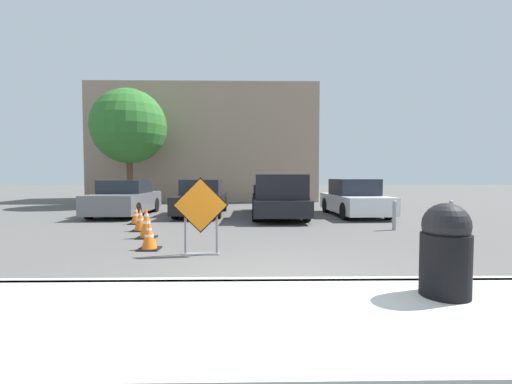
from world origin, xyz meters
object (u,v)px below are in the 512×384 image
at_px(road_closed_sign, 201,212).
at_px(traffic_cone_second, 146,223).
at_px(traffic_cone_nearest, 149,236).
at_px(bollard_second, 451,214).
at_px(bollard_nearest, 394,214).
at_px(traffic_cone_fourth, 136,215).
at_px(parked_car_second, 202,198).
at_px(traffic_cone_third, 140,220).
at_px(parked_car_nearest, 125,199).
at_px(parked_car_third, 354,199).
at_px(pickup_truck, 278,198).
at_px(trash_bin, 445,249).

distance_m(road_closed_sign, traffic_cone_second, 2.54).
distance_m(traffic_cone_nearest, bollard_second, 8.43).
bearing_deg(bollard_nearest, traffic_cone_second, -170.27).
bearing_deg(traffic_cone_second, traffic_cone_fourth, 113.54).
bearing_deg(traffic_cone_fourth, parked_car_second, 57.71).
height_order(traffic_cone_second, traffic_cone_fourth, traffic_cone_second).
distance_m(bollard_nearest, bollard_second, 1.66).
bearing_deg(traffic_cone_third, bollard_second, 0.27).
distance_m(road_closed_sign, bollard_nearest, 6.03).
bearing_deg(bollard_second, traffic_cone_nearest, -162.45).
distance_m(traffic_cone_third, bollard_nearest, 7.35).
xyz_separation_m(traffic_cone_nearest, bollard_second, (8.03, 2.54, 0.17)).
xyz_separation_m(traffic_cone_nearest, parked_car_second, (0.19, 6.73, 0.37)).
distance_m(road_closed_sign, parked_car_nearest, 8.13).
bearing_deg(parked_car_nearest, parked_car_third, 177.57).
height_order(traffic_cone_third, parked_car_nearest, parked_car_nearest).
bearing_deg(parked_car_second, bollard_nearest, 146.21).
xyz_separation_m(traffic_cone_nearest, traffic_cone_second, (-0.47, 1.37, 0.10)).
bearing_deg(pickup_truck, parked_car_nearest, -6.66).
bearing_deg(pickup_truck, trash_bin, 98.49).
height_order(pickup_truck, bollard_second, pickup_truck).
bearing_deg(pickup_truck, bollard_second, 146.86).
relative_size(traffic_cone_nearest, bollard_second, 0.68).
height_order(road_closed_sign, pickup_truck, pickup_truck).
bearing_deg(parked_car_nearest, pickup_truck, 172.33).
bearing_deg(traffic_cone_fourth, traffic_cone_nearest, -68.05).
distance_m(traffic_cone_nearest, parked_car_third, 8.86).
bearing_deg(pickup_truck, parked_car_second, -17.14).
bearing_deg(road_closed_sign, traffic_cone_second, 131.24).
relative_size(traffic_cone_fourth, parked_car_third, 0.15).
relative_size(traffic_cone_third, bollard_nearest, 0.75).
relative_size(parked_car_second, pickup_truck, 0.81).
bearing_deg(traffic_cone_third, road_closed_sign, -54.34).
bearing_deg(traffic_cone_second, road_closed_sign, -48.76).
distance_m(parked_car_second, pickup_truck, 3.21).
xyz_separation_m(traffic_cone_nearest, bollard_nearest, (6.37, 2.54, 0.17)).
xyz_separation_m(parked_car_second, bollard_second, (7.84, -4.19, -0.20)).
xyz_separation_m(parked_car_third, trash_bin, (-1.82, -9.50, 0.04)).
bearing_deg(traffic_cone_third, parked_car_nearest, 115.14).
height_order(road_closed_sign, parked_car_nearest, road_closed_sign).
bearing_deg(traffic_cone_fourth, pickup_truck, 20.65).
bearing_deg(pickup_truck, bollard_nearest, 134.92).
distance_m(parked_car_second, parked_car_third, 6.15).
relative_size(pickup_truck, trash_bin, 4.94).
height_order(trash_bin, bollard_nearest, trash_bin).
distance_m(traffic_cone_fourth, parked_car_nearest, 2.93).
xyz_separation_m(traffic_cone_second, traffic_cone_fourth, (-1.11, 2.56, -0.10)).
xyz_separation_m(parked_car_third, bollard_nearest, (0.05, -3.66, -0.20)).
bearing_deg(traffic_cone_fourth, road_closed_sign, -58.10).
bearing_deg(traffic_cone_second, traffic_cone_nearest, -71.11).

